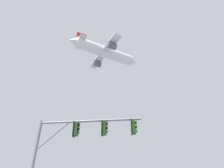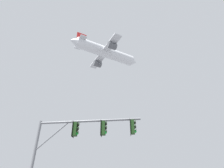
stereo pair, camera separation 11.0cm
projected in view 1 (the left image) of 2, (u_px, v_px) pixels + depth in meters
The scene contains 2 objects.
signal_pole_near at pixel (79, 137), 11.91m from camera, with size 7.03×1.06×5.63m.
airplane at pixel (105, 52), 53.95m from camera, with size 20.48×15.81×6.02m.
Camera 1 is at (-0.39, -5.29, 1.51)m, focal length 29.26 mm.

